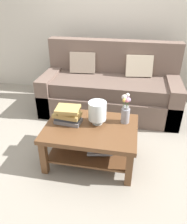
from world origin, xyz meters
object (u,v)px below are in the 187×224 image
at_px(couch, 110,89).
at_px(book_stack_main, 68,115).
at_px(glass_hurricane_vase, 97,111).
at_px(coffee_table, 92,137).
at_px(flower_pitcher, 126,111).

distance_m(couch, book_stack_main, 1.27).
relative_size(couch, glass_hurricane_vase, 8.00).
xyz_separation_m(coffee_table, glass_hurricane_vase, (0.05, 0.09, 0.28)).
bearing_deg(couch, glass_hurricane_vase, -89.97).
distance_m(couch, coffee_table, 1.26).
bearing_deg(glass_hurricane_vase, flower_pitcher, 14.94).
bearing_deg(flower_pitcher, couch, 105.38).
bearing_deg(glass_hurricane_vase, couch, 90.03).
bearing_deg(flower_pitcher, book_stack_main, -168.74).
relative_size(couch, coffee_table, 2.07).
distance_m(couch, flower_pitcher, 1.15).
distance_m(coffee_table, glass_hurricane_vase, 0.30).
height_order(couch, glass_hurricane_vase, couch).
height_order(glass_hurricane_vase, flower_pitcher, flower_pitcher).
relative_size(book_stack_main, glass_hurricane_vase, 1.21).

